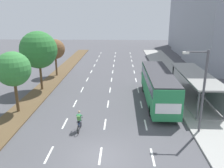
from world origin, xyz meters
The scene contains 15 objects.
ground_plane centered at (0.00, 0.00, 0.00)m, with size 140.00×140.00×0.00m, color #4C4C51.
median_strip centered at (-8.30, 20.00, 0.06)m, with size 2.60×52.00×0.12m, color brown.
sidewalk_right centered at (9.25, 20.00, 0.07)m, with size 4.50×52.00×0.15m, color #9E9E99.
lane_divider_left centered at (-3.50, 18.71, 0.00)m, with size 0.14×48.43×0.01m.
lane_divider_center centered at (0.00, 18.71, 0.00)m, with size 0.14×48.43×0.01m.
lane_divider_right centered at (3.50, 18.71, 0.00)m, with size 0.14×48.43×0.01m.
bus_shelter centered at (9.53, 10.91, 1.87)m, with size 2.90×11.29×2.86m.
bus centered at (5.25, 10.10, 2.07)m, with size 2.54×11.29×3.37m.
cyclist centered at (-2.00, 3.58, 0.79)m, with size 0.46×1.82×1.71m.
median_tree_second centered at (-8.53, 6.97, 4.27)m, with size 3.21×3.21×5.78m.
median_tree_third centered at (-8.45, 13.73, 5.00)m, with size 4.40×4.40×7.09m.
median_tree_fourth centered at (-8.41, 20.49, 4.07)m, with size 2.90×2.90×5.42m.
streetlight centered at (7.42, 3.57, 3.89)m, with size 1.91×0.24×6.50m.
building_mid_right centered at (20.45, 40.24, 10.59)m, with size 11.99×15.87×21.18m, color #8E939E.
building_far_right centered at (20.17, 52.26, 6.90)m, with size 9.58×10.15×13.79m, color #8E939E.
Camera 1 is at (1.31, -13.31, 9.20)m, focal length 37.23 mm.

